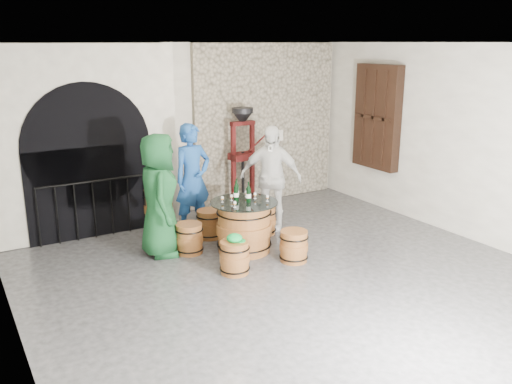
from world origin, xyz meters
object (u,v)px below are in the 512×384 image
barrel_stool_left (189,239)px  barrel_stool_far (209,224)px  wine_bottle_center (248,194)px  corking_press (243,152)px  person_white (271,178)px  side_barrel (158,207)px  barrel_stool_right (264,220)px  barrel_stool_near_right (294,246)px  wine_bottle_left (236,193)px  person_green (159,195)px  person_blue (193,179)px  barrel_stool_near_left (235,257)px  wine_bottle_right (237,191)px  barrel_table (244,227)px

barrel_stool_left → barrel_stool_far: same height
wine_bottle_center → corking_press: 2.21m
person_white → side_barrel: (-1.67, 1.12, -0.57)m
barrel_stool_right → person_white: (0.27, 0.21, 0.68)m
barrel_stool_far → barrel_stool_near_right: 1.71m
barrel_stool_left → wine_bottle_left: wine_bottle_left is taller
barrel_stool_near_right → person_green: person_green is taller
wine_bottle_left → person_blue: bearing=100.8°
barrel_stool_near_right → wine_bottle_left: bearing=122.0°
wine_bottle_center → corking_press: bearing=62.8°
barrel_stool_far → wine_bottle_center: wine_bottle_center is taller
wine_bottle_center → side_barrel: bearing=112.3°
person_white → corking_press: bearing=129.0°
barrel_stool_near_left → wine_bottle_center: size_ratio=1.48×
side_barrel → barrel_stool_near_left: bearing=-85.8°
barrel_stool_left → barrel_stool_near_left: same height
barrel_stool_far → wine_bottle_center: size_ratio=1.48×
side_barrel → wine_bottle_right: bearing=-66.6°
barrel_table → person_white: person_white is taller
barrel_stool_right → barrel_stool_near_left: 1.71m
person_blue → corking_press: (1.36, 0.66, 0.22)m
person_white → barrel_stool_far: bearing=-140.8°
barrel_table → person_blue: (-0.30, 1.24, 0.55)m
corking_press → barrel_table: bearing=-121.4°
wine_bottle_center → corking_press: (1.01, 1.96, 0.22)m
side_barrel → corking_press: size_ratio=0.35×
person_white → corking_press: 1.20m
wine_bottle_right → person_green: bearing=163.6°
barrel_stool_near_right → barrel_table: bearing=120.6°
wine_bottle_right → wine_bottle_center: bearing=-75.2°
person_green → corking_press: 2.62m
side_barrel → barrel_stool_far: bearing=-62.8°
person_blue → barrel_stool_near_right: bearing=-78.3°
barrel_stool_left → barrel_table: bearing=-25.1°
barrel_table → barrel_stool_right: (0.68, 0.53, -0.17)m
barrel_table → wine_bottle_center: size_ratio=3.26×
person_green → wine_bottle_left: (1.09, -0.45, -0.01)m
barrel_stool_near_left → corking_press: bearing=58.3°
person_green → wine_bottle_left: size_ratio=5.87×
barrel_stool_near_right → corking_press: (0.62, 2.65, 0.93)m
barrel_table → barrel_stool_right: size_ratio=2.20×
barrel_stool_near_left → person_white: (1.49, 1.41, 0.68)m
barrel_stool_far → wine_bottle_right: bearing=-73.3°
side_barrel → corking_press: corking_press is taller
barrel_stool_right → person_blue: person_blue is taller
barrel_stool_near_left → wine_bottle_left: (0.45, 0.77, 0.71)m
wine_bottle_left → corking_press: (1.14, 1.81, 0.22)m
barrel_stool_right → barrel_stool_near_left: (-1.22, -1.20, 0.00)m
barrel_stool_far → barrel_stool_near_right: (0.64, -1.58, 0.00)m
person_white → person_green: bearing=-130.7°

